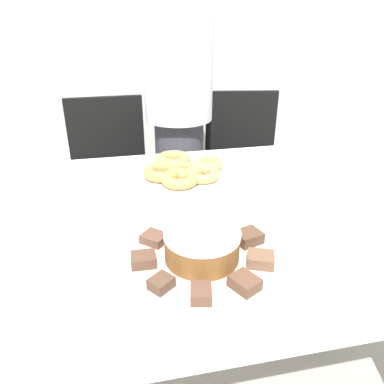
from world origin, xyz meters
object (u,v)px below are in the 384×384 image
at_px(person_standing, 179,107).
at_px(office_chair_right, 242,180).
at_px(office_chair_left, 112,191).
at_px(plate_cake, 202,260).
at_px(plate_donuts, 186,176).
at_px(frosted_cake, 202,245).

xyz_separation_m(person_standing, office_chair_right, (0.36, 0.06, -0.44)).
xyz_separation_m(office_chair_left, plate_cake, (0.21, -1.16, 0.36)).
relative_size(office_chair_left, plate_donuts, 2.33).
height_order(person_standing, frosted_cake, person_standing).
distance_m(office_chair_left, office_chair_right, 0.72).
bearing_deg(plate_cake, office_chair_left, 100.39).
distance_m(person_standing, frosted_cake, 1.11).
distance_m(person_standing, plate_donuts, 0.65).
relative_size(office_chair_left, office_chair_right, 1.00).
distance_m(plate_cake, frosted_cake, 0.04).
bearing_deg(person_standing, office_chair_left, 170.87).
bearing_deg(office_chair_right, plate_donuts, -113.24).
height_order(plate_cake, frosted_cake, frosted_cake).
distance_m(plate_cake, plate_donuts, 0.47).
bearing_deg(office_chair_left, office_chair_right, -1.03).
height_order(office_chair_left, frosted_cake, office_chair_left).
distance_m(person_standing, office_chair_right, 0.58).
relative_size(person_standing, office_chair_right, 1.84).
xyz_separation_m(office_chair_left, plate_donuts, (0.26, -0.70, 0.36)).
bearing_deg(frosted_cake, office_chair_right, 66.47).
bearing_deg(frosted_cake, plate_donuts, 83.60).
distance_m(office_chair_right, frosted_cake, 1.33).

